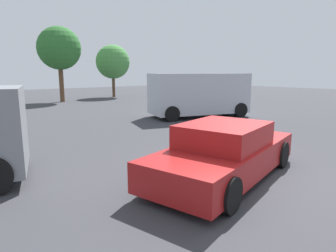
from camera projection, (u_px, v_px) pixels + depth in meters
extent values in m
plane|color=#38383D|center=(242.00, 177.00, 6.62)|extent=(80.00, 80.00, 0.00)
cube|color=maroon|center=(225.00, 158.00, 6.54)|extent=(4.72, 2.73, 0.60)
cube|color=maroon|center=(224.00, 135.00, 6.36)|extent=(2.19, 1.98, 0.50)
cube|color=slate|center=(240.00, 129.00, 7.06)|extent=(0.41, 1.44, 0.42)
cube|color=slate|center=(204.00, 142.00, 5.66)|extent=(0.41, 1.44, 0.42)
cylinder|color=black|center=(222.00, 145.00, 8.24)|extent=(0.67, 0.37, 0.64)
cylinder|color=black|center=(281.00, 155.00, 7.29)|extent=(0.67, 0.37, 0.64)
cylinder|color=black|center=(154.00, 175.00, 5.84)|extent=(0.67, 0.37, 0.64)
cylinder|color=black|center=(229.00, 195.00, 4.89)|extent=(0.67, 0.37, 0.64)
cube|color=#B2B7C1|center=(199.00, 93.00, 15.51)|extent=(5.52, 3.55, 2.07)
cube|color=slate|center=(154.00, 85.00, 14.51)|extent=(0.59, 1.69, 0.83)
cylinder|color=black|center=(172.00, 114.00, 14.05)|extent=(0.80, 0.47, 0.76)
cylinder|color=black|center=(158.00, 109.00, 15.85)|extent=(0.80, 0.47, 0.76)
cylinder|color=black|center=(240.00, 110.00, 15.48)|extent=(0.80, 0.47, 0.76)
cylinder|color=black|center=(220.00, 106.00, 17.28)|extent=(0.80, 0.47, 0.76)
cube|color=slate|center=(21.00, 110.00, 6.40)|extent=(0.52, 1.61, 0.72)
cylinder|color=black|center=(2.00, 152.00, 7.23)|extent=(0.84, 0.47, 0.80)
cylinder|color=brown|center=(114.00, 86.00, 28.13)|extent=(0.28, 0.28, 2.15)
sphere|color=#478C42|center=(113.00, 62.00, 27.72)|extent=(3.19, 3.19, 3.19)
cylinder|color=brown|center=(62.00, 83.00, 23.50)|extent=(0.36, 0.36, 2.97)
sphere|color=#2D6B2D|center=(59.00, 48.00, 23.01)|extent=(3.37, 3.37, 3.37)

